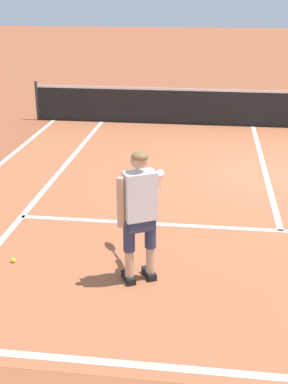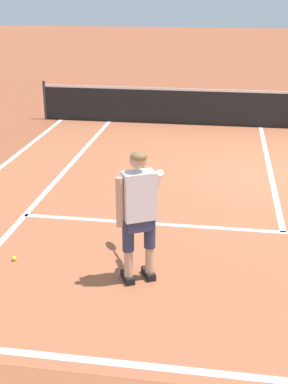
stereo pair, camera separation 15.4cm
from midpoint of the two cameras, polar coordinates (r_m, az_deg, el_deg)
The scene contains 8 objects.
ground_plane at distance 10.61m, azimuth 14.24°, elevation 1.98°, with size 80.00×80.00×0.00m, color #9E5133.
court_inner_surface at distance 9.57m, azimuth 14.75°, elevation -0.24°, with size 10.98×10.06×0.00m, color #B2603D.
line_service at distance 8.14m, azimuth 15.69°, elevation -4.32°, with size 8.23×0.10×0.01m, color white.
line_centre_service at distance 11.10m, azimuth 14.04°, elevation 2.89°, with size 0.10×6.40×0.01m, color white.
line_singles_left at distance 9.98m, azimuth -9.39°, elevation 1.13°, with size 0.10×9.66×0.01m, color white.
tennis_net at distance 14.05m, azimuth 13.26°, elevation 8.96°, with size 11.96×0.08×1.07m.
tennis_player at distance 6.21m, azimuth 0.12°, elevation -1.78°, with size 0.55×1.23×1.71m.
tennis_ball_near_feet at distance 7.26m, azimuth -13.59°, elevation -7.18°, with size 0.07×0.07×0.07m, color #CCE02D.
Camera 2 is at (-1.01, -9.96, 3.47)m, focal length 48.18 mm.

